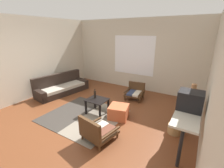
{
  "coord_description": "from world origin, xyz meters",
  "views": [
    {
      "loc": [
        2.44,
        -2.61,
        2.22
      ],
      "look_at": [
        0.22,
        1.02,
        0.77
      ],
      "focal_mm": 24.74,
      "sensor_mm": 36.0,
      "label": 1
    }
  ],
  "objects_px": {
    "armchair_by_window": "(135,92)",
    "glass_bottle": "(95,94)",
    "coffee_table": "(97,103)",
    "couch": "(62,87)",
    "wicker_basket": "(175,129)",
    "crt_television": "(190,100)",
    "ottoman_orange": "(119,112)",
    "console_shelf": "(189,110)",
    "armchair_striped_foreground": "(97,131)",
    "clay_vase": "(193,93)"
  },
  "relations": [
    {
      "from": "armchair_by_window",
      "to": "glass_bottle",
      "type": "xyz_separation_m",
      "value": [
        -0.58,
        -1.51,
        0.31
      ]
    },
    {
      "from": "coffee_table",
      "to": "couch",
      "type": "bearing_deg",
      "value": 164.77
    },
    {
      "from": "coffee_table",
      "to": "wicker_basket",
      "type": "bearing_deg",
      "value": 5.71
    },
    {
      "from": "coffee_table",
      "to": "wicker_basket",
      "type": "xyz_separation_m",
      "value": [
        2.05,
        0.2,
        -0.24
      ]
    },
    {
      "from": "crt_television",
      "to": "wicker_basket",
      "type": "distance_m",
      "value": 0.93
    },
    {
      "from": "ottoman_orange",
      "to": "glass_bottle",
      "type": "xyz_separation_m",
      "value": [
        -0.73,
        -0.07,
        0.37
      ]
    },
    {
      "from": "couch",
      "to": "wicker_basket",
      "type": "height_order",
      "value": "couch"
    },
    {
      "from": "console_shelf",
      "to": "glass_bottle",
      "type": "bearing_deg",
      "value": -179.6
    },
    {
      "from": "couch",
      "to": "armchair_by_window",
      "type": "height_order",
      "value": "couch"
    },
    {
      "from": "armchair_by_window",
      "to": "ottoman_orange",
      "type": "height_order",
      "value": "armchair_by_window"
    },
    {
      "from": "coffee_table",
      "to": "glass_bottle",
      "type": "height_order",
      "value": "glass_bottle"
    },
    {
      "from": "couch",
      "to": "coffee_table",
      "type": "relative_size",
      "value": 3.64
    },
    {
      "from": "couch",
      "to": "crt_television",
      "type": "xyz_separation_m",
      "value": [
        4.35,
        -0.61,
        0.75
      ]
    },
    {
      "from": "armchair_striped_foreground",
      "to": "coffee_table",
      "type": "bearing_deg",
      "value": 126.21
    },
    {
      "from": "armchair_striped_foreground",
      "to": "ottoman_orange",
      "type": "xyz_separation_m",
      "value": [
        -0.06,
        1.05,
        -0.06
      ]
    },
    {
      "from": "armchair_by_window",
      "to": "console_shelf",
      "type": "distance_m",
      "value": 2.38
    },
    {
      "from": "clay_vase",
      "to": "wicker_basket",
      "type": "xyz_separation_m",
      "value": [
        -0.22,
        -0.32,
        -0.81
      ]
    },
    {
      "from": "armchair_striped_foreground",
      "to": "clay_vase",
      "type": "distance_m",
      "value": 2.26
    },
    {
      "from": "couch",
      "to": "armchair_by_window",
      "type": "relative_size",
      "value": 3.14
    },
    {
      "from": "clay_vase",
      "to": "glass_bottle",
      "type": "bearing_deg",
      "value": -168.7
    },
    {
      "from": "coffee_table",
      "to": "armchair_striped_foreground",
      "type": "relative_size",
      "value": 0.77
    },
    {
      "from": "clay_vase",
      "to": "wicker_basket",
      "type": "bearing_deg",
      "value": -124.97
    },
    {
      "from": "crt_television",
      "to": "clay_vase",
      "type": "xyz_separation_m",
      "value": [
        0.0,
        0.56,
        -0.05
      ]
    },
    {
      "from": "crt_television",
      "to": "glass_bottle",
      "type": "distance_m",
      "value": 2.41
    },
    {
      "from": "console_shelf",
      "to": "clay_vase",
      "type": "xyz_separation_m",
      "value": [
        0.0,
        0.46,
        0.21
      ]
    },
    {
      "from": "console_shelf",
      "to": "couch",
      "type": "bearing_deg",
      "value": 173.42
    },
    {
      "from": "glass_bottle",
      "to": "wicker_basket",
      "type": "xyz_separation_m",
      "value": [
        2.15,
        0.16,
        -0.45
      ]
    },
    {
      "from": "glass_bottle",
      "to": "console_shelf",
      "type": "bearing_deg",
      "value": 0.4
    },
    {
      "from": "couch",
      "to": "armchair_striped_foreground",
      "type": "relative_size",
      "value": 2.79
    },
    {
      "from": "coffee_table",
      "to": "armchair_by_window",
      "type": "xyz_separation_m",
      "value": [
        0.48,
        1.55,
        -0.1
      ]
    },
    {
      "from": "armchair_striped_foreground",
      "to": "ottoman_orange",
      "type": "relative_size",
      "value": 1.5
    },
    {
      "from": "armchair_by_window",
      "to": "glass_bottle",
      "type": "height_order",
      "value": "glass_bottle"
    },
    {
      "from": "wicker_basket",
      "to": "clay_vase",
      "type": "bearing_deg",
      "value": 55.03
    },
    {
      "from": "crt_television",
      "to": "ottoman_orange",
      "type": "bearing_deg",
      "value": 174.65
    },
    {
      "from": "couch",
      "to": "wicker_basket",
      "type": "distance_m",
      "value": 4.15
    },
    {
      "from": "glass_bottle",
      "to": "wicker_basket",
      "type": "distance_m",
      "value": 2.2
    },
    {
      "from": "couch",
      "to": "console_shelf",
      "type": "height_order",
      "value": "console_shelf"
    },
    {
      "from": "armchair_striped_foreground",
      "to": "glass_bottle",
      "type": "bearing_deg",
      "value": 128.7
    },
    {
      "from": "coffee_table",
      "to": "console_shelf",
      "type": "height_order",
      "value": "console_shelf"
    },
    {
      "from": "coffee_table",
      "to": "armchair_by_window",
      "type": "relative_size",
      "value": 0.86
    },
    {
      "from": "wicker_basket",
      "to": "crt_television",
      "type": "bearing_deg",
      "value": -47.95
    },
    {
      "from": "armchair_by_window",
      "to": "clay_vase",
      "type": "bearing_deg",
      "value": -29.89
    },
    {
      "from": "armchair_striped_foreground",
      "to": "ottoman_orange",
      "type": "height_order",
      "value": "armchair_striped_foreground"
    },
    {
      "from": "ottoman_orange",
      "to": "glass_bottle",
      "type": "height_order",
      "value": "glass_bottle"
    },
    {
      "from": "couch",
      "to": "crt_television",
      "type": "distance_m",
      "value": 4.46
    },
    {
      "from": "coffee_table",
      "to": "crt_television",
      "type": "bearing_deg",
      "value": -0.99
    },
    {
      "from": "couch",
      "to": "wicker_basket",
      "type": "relative_size",
      "value": 6.53
    },
    {
      "from": "coffee_table",
      "to": "clay_vase",
      "type": "xyz_separation_m",
      "value": [
        2.27,
        0.52,
        0.58
      ]
    },
    {
      "from": "wicker_basket",
      "to": "coffee_table",
      "type": "bearing_deg",
      "value": -174.29
    },
    {
      "from": "couch",
      "to": "clay_vase",
      "type": "bearing_deg",
      "value": -0.58
    }
  ]
}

